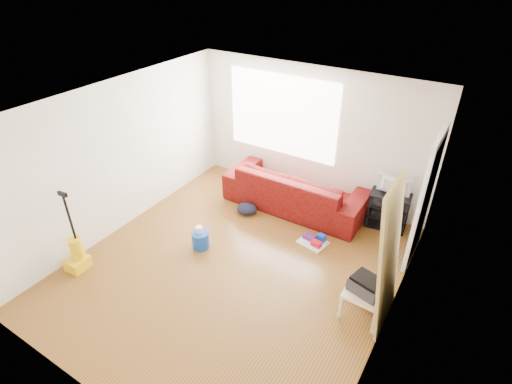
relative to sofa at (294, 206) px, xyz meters
The scene contains 13 objects.
room 2.19m from the sofa, 88.20° to the right, with size 4.51×5.01×2.51m.
sofa is the anchor object (origin of this frame).
tv_stand 1.69m from the sofa, ahead, with size 0.69×0.44×0.66m.
tv 1.85m from the sofa, ahead, with size 0.54×0.07×0.31m, color black.
side_table 2.68m from the sofa, 43.23° to the right, with size 0.51×0.51×0.41m.
printer 2.70m from the sofa, 43.23° to the right, with size 0.48×0.41×0.22m.
bucket 2.00m from the sofa, 111.90° to the right, with size 0.28×0.28×0.28m, color #1241A6.
toilet_paper 2.01m from the sofa, 112.71° to the right, with size 0.11×0.11×0.10m, color white.
cleaning_tray 1.12m from the sofa, 46.20° to the right, with size 0.50×0.43×0.16m.
backpack 0.92m from the sofa, 133.05° to the right, with size 0.37×0.30×0.20m, color black.
sneakers 2.46m from the sofa, 41.73° to the right, with size 0.52×0.27×0.12m.
vacuum 3.79m from the sofa, 122.15° to the right, with size 0.30×0.34×1.31m.
door_panel 2.76m from the sofa, 39.97° to the right, with size 0.04×0.81×2.03m, color olive.
Camera 1 is at (2.69, -3.74, 4.17)m, focal length 28.00 mm.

